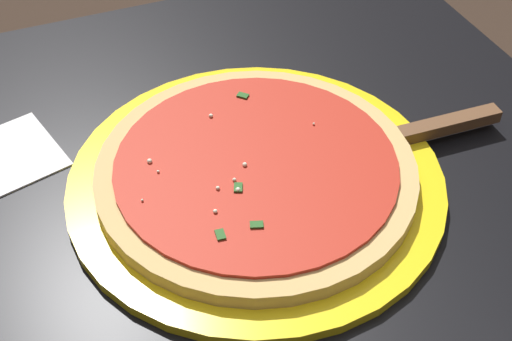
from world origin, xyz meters
TOP-DOWN VIEW (x-y plane):
  - restaurant_table at (0.00, 0.00)m, footprint 0.85×0.75m
  - serving_plate at (0.05, -0.01)m, footprint 0.38×0.38m
  - pizza at (0.05, -0.01)m, footprint 0.32×0.32m
  - pizza_server at (0.22, -0.02)m, footprint 0.22×0.07m

SIDE VIEW (x-z plane):
  - restaurant_table at x=0.00m, z-range 0.21..0.95m
  - serving_plate at x=0.05m, z-range 0.74..0.75m
  - pizza_server at x=0.22m, z-range 0.75..0.76m
  - pizza at x=0.05m, z-range 0.75..0.77m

